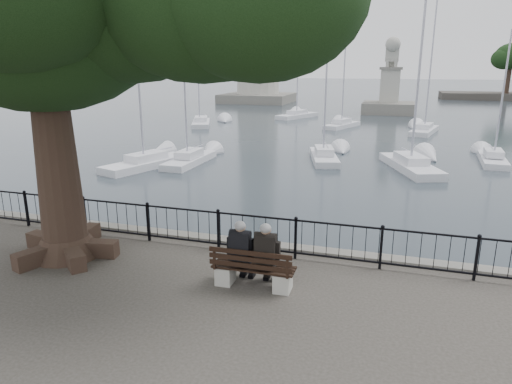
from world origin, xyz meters
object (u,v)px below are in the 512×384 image
at_px(person_left, 242,254).
at_px(lighthouse, 258,12).
at_px(lion_monument, 389,95).
at_px(bench, 253,273).
at_px(person_right, 267,257).

bearing_deg(person_left, lighthouse, 106.58).
bearing_deg(lion_monument, lighthouse, 148.89).
bearing_deg(person_left, bench, -20.09).
bearing_deg(bench, person_left, 159.91).
xyz_separation_m(bench, person_right, (0.28, 0.11, 0.35)).
distance_m(bench, person_right, 0.46).
height_order(person_right, lighthouse, lighthouse).
height_order(person_right, lion_monument, lion_monument).
distance_m(person_left, person_right, 0.54).
relative_size(person_left, person_right, 1.00).
distance_m(person_left, lighthouse, 64.85).
xyz_separation_m(bench, lighthouse, (-18.47, 61.24, 11.98)).
xyz_separation_m(lighthouse, lion_monument, (20.00, -12.07, -11.09)).
height_order(bench, lion_monument, lion_monument).
bearing_deg(bench, lion_monument, 88.22).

